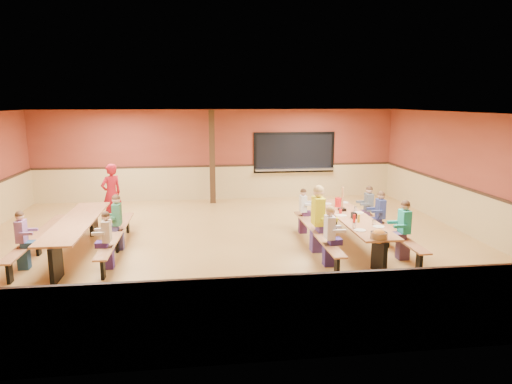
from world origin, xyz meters
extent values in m
plane|color=#A3793E|center=(0.00, 0.00, 0.00)|extent=(12.00, 12.00, 0.00)
cube|color=brown|center=(0.00, 5.00, 1.50)|extent=(12.00, 0.04, 3.00)
cube|color=brown|center=(0.00, -5.00, 1.50)|extent=(12.00, 0.04, 3.00)
cube|color=brown|center=(6.00, 0.00, 1.50)|extent=(0.04, 10.00, 3.00)
cube|color=white|center=(0.00, 0.00, 3.00)|extent=(12.00, 10.00, 0.04)
cube|color=black|center=(2.60, 4.97, 1.55)|extent=(2.60, 0.06, 1.20)
cube|color=silver|center=(2.60, 4.88, 0.98)|extent=(2.70, 0.28, 0.06)
cube|color=black|center=(-0.20, 4.40, 1.50)|extent=(0.18, 0.18, 3.00)
cube|color=#AA6D43|center=(2.76, -0.72, 0.72)|extent=(0.75, 3.60, 0.04)
cube|color=black|center=(2.76, -2.27, 0.35)|extent=(0.08, 0.60, 0.70)
cube|color=black|center=(2.76, 0.83, 0.35)|extent=(0.08, 0.60, 0.70)
cube|color=#AA6D43|center=(1.93, -0.72, 0.43)|extent=(0.26, 3.60, 0.04)
cube|color=black|center=(1.93, -0.72, 0.21)|extent=(0.06, 0.18, 0.41)
cube|color=#AA6D43|center=(3.58, -0.72, 0.43)|extent=(0.26, 3.60, 0.04)
cube|color=black|center=(3.58, -0.72, 0.21)|extent=(0.06, 0.18, 0.41)
cube|color=#AA6D43|center=(-3.28, -0.32, 0.72)|extent=(0.75, 3.60, 0.04)
cube|color=black|center=(-3.28, -1.87, 0.35)|extent=(0.08, 0.60, 0.70)
cube|color=black|center=(-3.28, 1.23, 0.35)|extent=(0.08, 0.60, 0.70)
cube|color=#AA6D43|center=(-4.10, -0.32, 0.43)|extent=(0.26, 3.60, 0.04)
cube|color=black|center=(-4.10, -0.32, 0.21)|extent=(0.06, 0.18, 0.41)
cube|color=#AA6D43|center=(-2.45, -0.32, 0.43)|extent=(0.26, 3.60, 0.04)
cube|color=black|center=(-2.45, -0.32, 0.21)|extent=(0.06, 0.18, 0.41)
imported|color=#A4121D|center=(-2.98, 2.20, 0.81)|extent=(0.70, 0.69, 1.63)
cylinder|color=red|center=(2.71, 0.26, 0.85)|extent=(0.16, 0.16, 0.22)
cube|color=black|center=(2.72, -0.87, 0.80)|extent=(0.10, 0.14, 0.13)
cylinder|color=yellow|center=(2.71, -1.20, 0.82)|extent=(0.06, 0.06, 0.17)
cylinder|color=#B2140F|center=(2.62, -1.20, 0.82)|extent=(0.06, 0.06, 0.17)
cube|color=black|center=(2.68, -0.15, 0.77)|extent=(0.16, 0.16, 0.06)
cube|color=#AA6D43|center=(2.68, -0.15, 1.05)|extent=(0.02, 0.09, 0.50)
camera|label=1|loc=(-0.62, -10.22, 3.27)|focal=32.00mm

